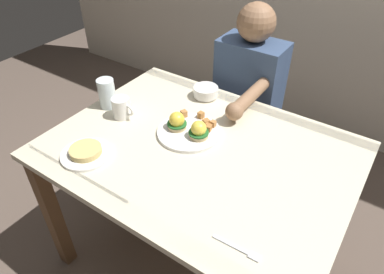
# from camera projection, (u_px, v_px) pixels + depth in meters

# --- Properties ---
(ground_plane) EXTENTS (6.00, 6.00, 0.00)m
(ground_plane) POSITION_uv_depth(u_px,v_px,m) (197.00, 254.00, 1.86)
(ground_plane) COLOR brown
(dining_table) EXTENTS (1.20, 0.90, 0.74)m
(dining_table) POSITION_uv_depth(u_px,v_px,m) (199.00, 167.00, 1.47)
(dining_table) COLOR beige
(dining_table) RESTS_ON ground_plane
(eggs_benedict_plate) EXTENTS (0.27, 0.27, 0.09)m
(eggs_benedict_plate) POSITION_uv_depth(u_px,v_px,m) (189.00, 129.00, 1.46)
(eggs_benedict_plate) COLOR white
(eggs_benedict_plate) RESTS_ON dining_table
(fruit_bowl) EXTENTS (0.12, 0.12, 0.05)m
(fruit_bowl) POSITION_uv_depth(u_px,v_px,m) (206.00, 92.00, 1.69)
(fruit_bowl) COLOR white
(fruit_bowl) RESTS_ON dining_table
(coffee_mug) EXTENTS (0.11, 0.08, 0.09)m
(coffee_mug) POSITION_uv_depth(u_px,v_px,m) (122.00, 107.00, 1.54)
(coffee_mug) COLOR white
(coffee_mug) RESTS_ON dining_table
(fork) EXTENTS (0.16, 0.03, 0.00)m
(fork) POSITION_uv_depth(u_px,v_px,m) (239.00, 249.00, 1.03)
(fork) COLOR silver
(fork) RESTS_ON dining_table
(water_glass_near) EXTENTS (0.08, 0.08, 0.14)m
(water_glass_near) POSITION_uv_depth(u_px,v_px,m) (107.00, 95.00, 1.60)
(water_glass_near) COLOR silver
(water_glass_near) RESTS_ON dining_table
(side_plate) EXTENTS (0.20, 0.20, 0.04)m
(side_plate) POSITION_uv_depth(u_px,v_px,m) (86.00, 153.00, 1.36)
(side_plate) COLOR white
(side_plate) RESTS_ON dining_table
(diner_person) EXTENTS (0.34, 0.54, 1.14)m
(diner_person) POSITION_uv_depth(u_px,v_px,m) (246.00, 96.00, 1.88)
(diner_person) COLOR #33333D
(diner_person) RESTS_ON ground_plane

